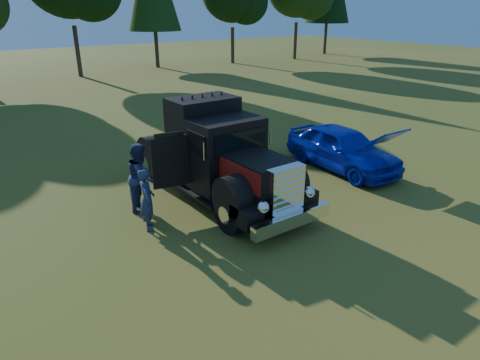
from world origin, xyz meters
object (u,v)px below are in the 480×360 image
(hotrod_coupe, at_px, (342,148))
(spectator_near, at_px, (147,200))
(spectator_far, at_px, (141,177))
(diamond_t_truck, at_px, (219,158))

(hotrod_coupe, bearing_deg, spectator_near, -179.31)
(spectator_far, bearing_deg, spectator_near, -159.41)
(hotrod_coupe, xyz_separation_m, spectator_far, (-7.33, 1.17, 0.21))
(hotrod_coupe, relative_size, spectator_far, 2.35)
(spectator_near, height_order, spectator_far, spectator_far)
(diamond_t_truck, relative_size, spectator_far, 3.58)
(diamond_t_truck, bearing_deg, spectator_far, 164.27)
(spectator_near, xyz_separation_m, spectator_far, (0.40, 1.26, 0.15))
(diamond_t_truck, distance_m, spectator_near, 2.79)
(diamond_t_truck, height_order, hotrod_coupe, diamond_t_truck)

